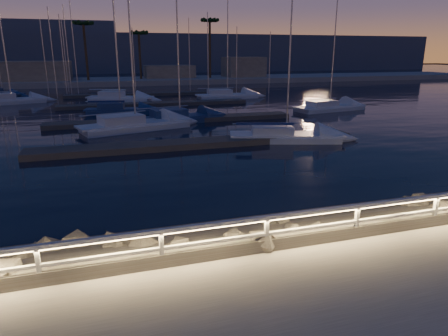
{
  "coord_description": "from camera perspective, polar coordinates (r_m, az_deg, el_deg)",
  "views": [
    {
      "loc": [
        -6.24,
        -9.59,
        5.49
      ],
      "look_at": [
        -2.03,
        4.0,
        1.36
      ],
      "focal_mm": 32.0,
      "sensor_mm": 36.0,
      "label": 1
    }
  ],
  "objects": [
    {
      "name": "sailboat_j",
      "position": [
        42.87,
        -14.82,
        8.07
      ],
      "size": [
        7.33,
        3.34,
        12.06
      ],
      "rotation": [
        0.0,
        0.0,
        -0.18
      ],
      "color": "navy",
      "rests_on": "ground"
    },
    {
      "name": "far_shore",
      "position": [
        84.03,
        -13.29,
        12.25
      ],
      "size": [
        160.0,
        14.0,
        5.2
      ],
      "color": "#AAA49A",
      "rests_on": "ground"
    },
    {
      "name": "sailboat_f",
      "position": [
        36.42,
        -6.63,
        7.2
      ],
      "size": [
        8.56,
        4.22,
        14.07
      ],
      "rotation": [
        0.0,
        0.0,
        0.23
      ],
      "color": "navy",
      "rests_on": "ground"
    },
    {
      "name": "palm_center",
      "position": [
        83.07,
        -12.09,
        18.15
      ],
      "size": [
        3.0,
        3.0,
        9.7
      ],
      "color": "#4E3B24",
      "rests_on": "ground"
    },
    {
      "name": "sailboat_c",
      "position": [
        33.41,
        -12.9,
        6.11
      ],
      "size": [
        9.52,
        5.12,
        15.57
      ],
      "rotation": [
        0.0,
        0.0,
        0.29
      ],
      "color": "silver",
      "rests_on": "ground"
    },
    {
      "name": "sailboat_h",
      "position": [
        45.06,
        14.64,
        8.46
      ],
      "size": [
        8.76,
        4.01,
        14.31
      ],
      "rotation": [
        0.0,
        0.0,
        0.19
      ],
      "color": "silver",
      "rests_on": "ground"
    },
    {
      "name": "riprap",
      "position": [
        13.34,
        8.43,
        -9.05
      ],
      "size": [
        35.26,
        2.48,
        1.29
      ],
      "color": "#625C54",
      "rests_on": "ground"
    },
    {
      "name": "palm_right",
      "position": [
        84.75,
        -2.06,
        19.95
      ],
      "size": [
        3.0,
        3.0,
        12.2
      ],
      "color": "#4E3B24",
      "rests_on": "ground"
    },
    {
      "name": "guard_rail",
      "position": [
        12.34,
        14.46,
        -6.81
      ],
      "size": [
        44.11,
        0.12,
        1.06
      ],
      "color": "silver",
      "rests_on": "ground"
    },
    {
      "name": "ground",
      "position": [
        12.69,
        14.48,
        -9.99
      ],
      "size": [
        400.0,
        400.0,
        0.0
      ],
      "primitive_type": "plane",
      "color": "#AAA49A",
      "rests_on": "ground"
    },
    {
      "name": "sailboat_i",
      "position": [
        55.99,
        -28.28,
        8.55
      ],
      "size": [
        8.31,
        4.77,
        13.75
      ],
      "rotation": [
        0.0,
        0.0,
        0.33
      ],
      "color": "silver",
      "rests_on": "ground"
    },
    {
      "name": "sailboat_k",
      "position": [
        55.54,
        0.27,
        10.38
      ],
      "size": [
        8.72,
        2.73,
        14.71
      ],
      "rotation": [
        0.0,
        0.0,
        -0.01
      ],
      "color": "silver",
      "rests_on": "ground"
    },
    {
      "name": "harbor_water",
      "position": [
        41.79,
        -8.46,
        7.15
      ],
      "size": [
        400.0,
        440.0,
        0.6
      ],
      "color": "black",
      "rests_on": "ground"
    },
    {
      "name": "floating_docks",
      "position": [
        42.96,
        -8.76,
        8.14
      ],
      "size": [
        22.0,
        36.0,
        0.4
      ],
      "color": "#514943",
      "rests_on": "ground"
    },
    {
      "name": "palm_left",
      "position": [
        81.75,
        -19.44,
        18.6
      ],
      "size": [
        3.0,
        3.0,
        11.2
      ],
      "color": "#4E3B24",
      "rests_on": "ground"
    },
    {
      "name": "distant_hills",
      "position": [
        144.16,
        -24.34,
        14.54
      ],
      "size": [
        230.0,
        37.5,
        18.0
      ],
      "color": "#3E4960",
      "rests_on": "ground"
    },
    {
      "name": "sailboat_n",
      "position": [
        54.02,
        -14.84,
        9.7
      ],
      "size": [
        8.62,
        5.2,
        14.25
      ],
      "rotation": [
        0.0,
        0.0,
        -0.37
      ],
      "color": "silver",
      "rests_on": "ground"
    },
    {
      "name": "sailboat_d",
      "position": [
        28.83,
        8.45,
        4.66
      ],
      "size": [
        8.24,
        4.53,
        13.45
      ],
      "rotation": [
        0.0,
        0.0,
        -0.3
      ],
      "color": "silver",
      "rests_on": "ground"
    }
  ]
}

